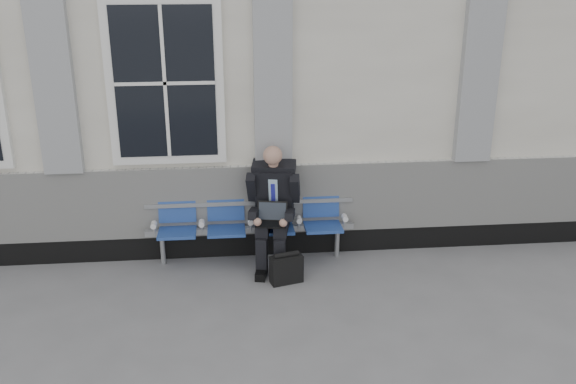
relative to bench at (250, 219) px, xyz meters
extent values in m
plane|color=slate|center=(-1.30, -1.32, -0.55)|extent=(70.00, 70.00, 0.00)
cube|color=silver|center=(-1.30, 2.18, 1.55)|extent=(14.00, 4.00, 4.20)
cube|color=black|center=(-1.30, 0.15, -0.40)|extent=(14.00, 0.10, 0.30)
cube|color=silver|center=(-1.30, 0.14, 0.20)|extent=(14.00, 0.08, 0.90)
cube|color=#95989B|center=(-2.20, 0.12, 1.85)|extent=(0.45, 0.14, 2.40)
cube|color=#95989B|center=(0.30, 0.12, 1.85)|extent=(0.45, 0.14, 2.40)
cube|color=#95989B|center=(2.80, 0.12, 1.85)|extent=(0.45, 0.14, 2.40)
cube|color=white|center=(-0.95, 0.14, 1.70)|extent=(1.35, 0.10, 1.95)
cube|color=black|center=(-0.95, 0.09, 1.70)|extent=(1.15, 0.02, 1.75)
cube|color=#9EA0A3|center=(0.00, -0.02, -0.13)|extent=(2.60, 0.07, 0.07)
cube|color=#9EA0A3|center=(0.00, 0.10, 0.18)|extent=(2.60, 0.05, 0.05)
cylinder|color=#9EA0A3|center=(-1.10, -0.02, -0.36)|extent=(0.06, 0.06, 0.39)
cylinder|color=#9EA0A3|center=(1.10, -0.02, -0.36)|extent=(0.06, 0.06, 0.39)
cube|color=#1F4191|center=(-0.90, -0.10, -0.10)|extent=(0.46, 0.42, 0.07)
cube|color=#1F4191|center=(-0.90, 0.11, 0.16)|extent=(0.46, 0.10, 0.40)
cube|color=#1F4191|center=(-0.30, -0.10, -0.10)|extent=(0.46, 0.42, 0.07)
cube|color=#1F4191|center=(-0.30, 0.11, 0.16)|extent=(0.46, 0.10, 0.40)
cube|color=#1F4191|center=(0.30, -0.10, -0.10)|extent=(0.46, 0.42, 0.07)
cube|color=#1F4191|center=(0.30, 0.11, 0.16)|extent=(0.46, 0.10, 0.40)
cube|color=#1F4191|center=(0.90, -0.10, -0.10)|extent=(0.46, 0.42, 0.07)
cube|color=#1F4191|center=(0.90, 0.11, 0.16)|extent=(0.46, 0.10, 0.40)
cylinder|color=white|center=(-1.18, -0.07, 0.00)|extent=(0.07, 0.12, 0.07)
cylinder|color=white|center=(-0.60, -0.07, 0.00)|extent=(0.07, 0.12, 0.07)
cylinder|color=white|center=(0.00, -0.07, 0.00)|extent=(0.07, 0.12, 0.07)
cylinder|color=white|center=(0.60, -0.07, 0.00)|extent=(0.07, 0.12, 0.07)
cylinder|color=white|center=(1.18, -0.07, 0.00)|extent=(0.07, 0.12, 0.07)
cube|color=black|center=(0.10, -0.50, -0.50)|extent=(0.17, 0.30, 0.10)
cube|color=black|center=(0.31, -0.54, -0.50)|extent=(0.17, 0.30, 0.10)
cube|color=black|center=(0.11, -0.43, -0.31)|extent=(0.15, 0.16, 0.47)
cube|color=black|center=(0.33, -0.47, -0.31)|extent=(0.15, 0.16, 0.47)
cube|color=black|center=(0.16, -0.20, -0.01)|extent=(0.24, 0.51, 0.15)
cube|color=black|center=(0.37, -0.24, -0.01)|extent=(0.24, 0.51, 0.15)
cube|color=black|center=(0.30, 0.00, 0.35)|extent=(0.52, 0.45, 0.69)
cube|color=silver|center=(0.28, -0.13, 0.38)|extent=(0.13, 0.12, 0.39)
cube|color=#21239E|center=(0.28, -0.14, 0.35)|extent=(0.06, 0.09, 0.32)
cube|color=black|center=(0.30, -0.03, 0.68)|extent=(0.56, 0.35, 0.16)
cylinder|color=tan|center=(0.29, -0.09, 0.76)|extent=(0.12, 0.12, 0.11)
sphere|color=tan|center=(0.28, -0.15, 0.87)|extent=(0.23, 0.23, 0.23)
cube|color=black|center=(0.03, -0.06, 0.44)|extent=(0.16, 0.32, 0.41)
cube|color=black|center=(0.54, -0.16, 0.44)|extent=(0.16, 0.32, 0.41)
cube|color=black|center=(0.03, -0.26, 0.18)|extent=(0.16, 0.35, 0.15)
cube|color=black|center=(0.46, -0.34, 0.18)|extent=(0.16, 0.35, 0.15)
sphere|color=tan|center=(0.07, -0.42, 0.14)|extent=(0.10, 0.10, 0.10)
sphere|color=tan|center=(0.37, -0.48, 0.14)|extent=(0.10, 0.10, 0.10)
cube|color=black|center=(0.24, -0.37, 0.08)|extent=(0.40, 0.31, 0.02)
cube|color=black|center=(0.26, -0.24, 0.20)|extent=(0.37, 0.16, 0.23)
cube|color=black|center=(0.26, -0.25, 0.20)|extent=(0.34, 0.13, 0.20)
cube|color=black|center=(0.39, -0.66, -0.38)|extent=(0.41, 0.25, 0.34)
cylinder|color=black|center=(0.39, -0.66, -0.19)|extent=(0.30, 0.14, 0.06)
camera|label=1|loc=(-0.24, -7.36, 3.11)|focal=40.00mm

